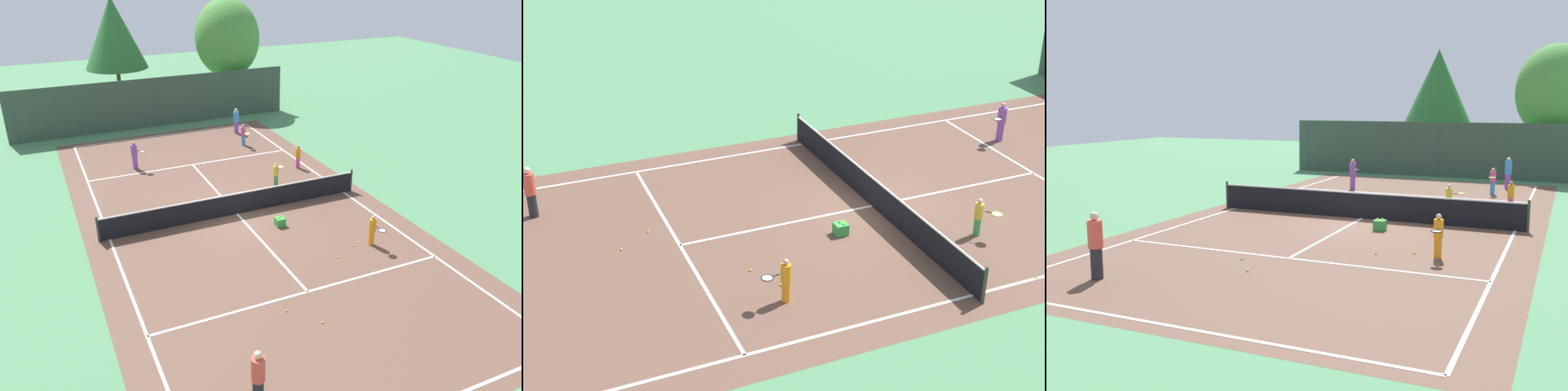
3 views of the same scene
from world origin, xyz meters
TOP-DOWN VIEW (x-y plane):
  - ground_plane at (0.00, 0.00)m, footprint 80.00×80.00m
  - court_surface at (0.00, 0.00)m, footprint 13.00×25.00m
  - tennis_net at (0.00, 0.00)m, footprint 11.90×0.10m
  - player_1 at (-3.51, -10.11)m, footprint 0.36×0.36m
  - player_2 at (2.88, 1.99)m, footprint 0.77×0.70m
  - player_5 at (-2.91, 7.12)m, footprint 0.72×0.85m
  - player_6 at (3.82, -4.67)m, footprint 0.38×0.85m
  - ball_crate at (1.24, -1.76)m, footprint 0.38×0.38m
  - tennis_ball_0 at (-0.40, -8.04)m, footprint 0.07×0.07m
  - tennis_ball_2 at (-2.19, 0.97)m, footprint 0.07×0.07m
  - tennis_ball_3 at (3.11, -4.48)m, footprint 0.07×0.07m
  - tennis_ball_4 at (-1.14, -7.06)m, footprint 0.07×0.07m
  - tennis_ball_5 at (2.11, -4.98)m, footprint 0.07×0.07m
  - tennis_ball_6 at (5.50, 2.08)m, footprint 0.07×0.07m

SIDE VIEW (x-z plane):
  - ground_plane at x=0.00m, z-range 0.00..0.00m
  - court_surface at x=0.00m, z-range 0.00..0.01m
  - tennis_ball_0 at x=-0.40m, z-range 0.00..0.07m
  - tennis_ball_2 at x=-2.19m, z-range 0.00..0.07m
  - tennis_ball_3 at x=3.11m, z-range 0.00..0.07m
  - tennis_ball_4 at x=-1.14m, z-range 0.00..0.07m
  - tennis_ball_5 at x=2.11m, z-range 0.00..0.07m
  - tennis_ball_6 at x=5.50m, z-range 0.00..0.07m
  - ball_crate at x=1.24m, z-range -0.03..0.40m
  - tennis_net at x=0.00m, z-range -0.04..1.06m
  - player_2 at x=2.88m, z-range 0.03..1.25m
  - player_6 at x=3.82m, z-range 0.03..1.30m
  - player_5 at x=-2.91m, z-range 0.03..1.56m
  - player_1 at x=-3.51m, z-range 0.02..1.72m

